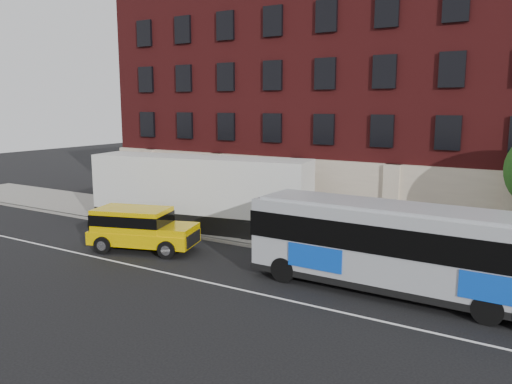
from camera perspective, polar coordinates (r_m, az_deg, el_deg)
The scene contains 9 objects.
ground at distance 22.67m, azimuth -9.62°, elevation -9.49°, with size 120.00×120.00×0.00m, color black.
sidewalk at distance 29.69m, azimuth 1.90°, elevation -4.56°, with size 60.00×6.00×0.15m, color gray.
kerb at distance 27.22m, azimuth -1.25°, elevation -5.89°, with size 60.00×0.25×0.15m, color gray.
lane_line at distance 23.02m, azimuth -8.79°, elevation -9.14°, with size 60.00×0.12×0.01m, color white.
building at distance 35.87m, azimuth 8.34°, elevation 9.93°, with size 30.00×12.10×15.00m.
sign_pole at distance 32.30m, azimuth -13.89°, elevation -1.17°, with size 0.30×0.20×2.50m.
city_bus at distance 20.74m, azimuth 16.89°, elevation -5.93°, with size 13.01×2.92×3.56m.
yellow_suv at distance 26.94m, azimuth -12.90°, elevation -3.74°, with size 5.83×3.73×2.17m.
shipping_container at distance 30.26m, azimuth -6.30°, elevation -0.27°, with size 13.47×4.94×4.40m.
Camera 1 is at (14.24, -16.00, 7.43)m, focal length 35.95 mm.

